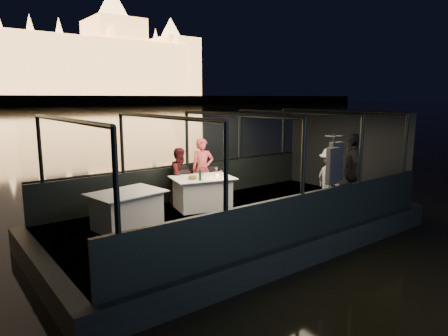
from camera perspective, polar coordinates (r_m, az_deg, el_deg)
boat_hull at (r=9.38m, az=1.51°, el=-9.71°), size 8.60×4.40×1.00m
boat_deck at (r=9.23m, az=1.52°, el=-6.90°), size 8.00×4.00×0.04m
gunwale_port at (r=10.69m, az=-5.22°, el=-1.98°), size 8.00×0.08×0.90m
gunwale_starboard at (r=7.71m, az=10.99°, el=-6.88°), size 8.00×0.08×0.90m
cabin_glass_port at (r=10.51m, az=-5.32°, el=4.16°), size 8.00×0.02×1.40m
cabin_glass_starboard at (r=7.46m, az=11.29°, el=1.61°), size 8.00×0.02×1.40m
cabin_roof_glass at (r=8.83m, az=1.59°, el=7.65°), size 8.00×4.00×0.02m
end_wall_fore at (r=7.19m, az=-24.10°, el=-3.03°), size 0.02×4.00×2.30m
end_wall_aft at (r=11.86m, az=16.77°, el=2.25°), size 0.02×4.00×2.30m
canopy_ribs at (r=8.95m, az=1.56°, el=0.28°), size 8.00×4.00×2.30m
dining_table_central at (r=9.74m, az=-3.10°, el=-3.53°), size 1.65×1.36×0.77m
dining_table_aft at (r=8.50m, az=-13.65°, el=-5.82°), size 1.59×1.26×0.76m
chair_port_left at (r=9.98m, az=-5.65°, el=-2.86°), size 0.45×0.45×0.85m
chair_port_right at (r=10.48m, az=-1.36°, el=-2.19°), size 0.51×0.51×0.85m
coat_stand at (r=8.66m, az=15.19°, el=-2.10°), size 0.55×0.45×1.93m
person_woman_coral at (r=10.53m, az=-3.08°, el=-0.48°), size 0.69×0.59×1.62m
person_man_maroon at (r=10.17m, az=-6.20°, el=-0.89°), size 0.81×0.70×1.42m
passenger_stripe at (r=9.67m, az=15.01°, el=-1.15°), size 0.89×1.13×1.53m
passenger_dark at (r=10.00m, az=17.80°, el=-0.92°), size 1.07×1.11×1.85m
wine_bottle at (r=9.27m, az=-3.43°, el=-0.88°), size 0.07×0.07×0.31m
bread_basket at (r=9.44m, az=-4.52°, el=-1.38°), size 0.25×0.25×0.08m
amber_candle at (r=9.60m, az=-0.97°, el=-1.15°), size 0.06×0.06×0.08m
plate_near at (r=9.72m, az=0.32°, el=-1.21°), size 0.30×0.30×0.02m
plate_far at (r=9.61m, az=-3.79°, el=-1.35°), size 0.30×0.30×0.02m
wine_glass_white at (r=9.25m, az=-3.02°, el=-1.25°), size 0.08×0.08×0.18m
wine_glass_red at (r=9.85m, az=-1.09°, el=-0.54°), size 0.07×0.07×0.19m
wine_glass_empty at (r=9.52m, az=-0.42°, el=-0.91°), size 0.07×0.07×0.19m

